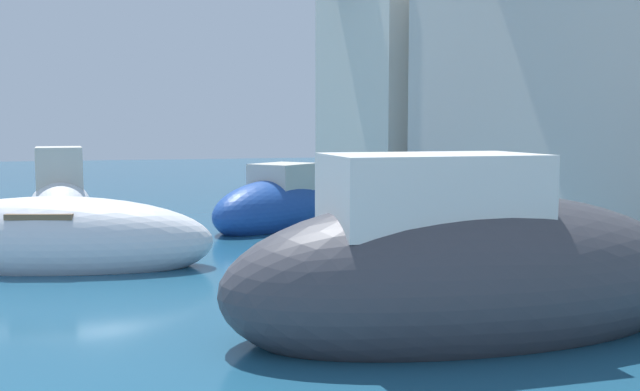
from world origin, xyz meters
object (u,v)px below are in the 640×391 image
(waterfront_building_annex, at_px, (449,47))
(moored_boat_0, at_px, (276,207))
(moored_boat_1, at_px, (464,274))
(moored_boat_3, at_px, (54,242))
(moored_boat_7, at_px, (60,200))

(waterfront_building_annex, bearing_deg, moored_boat_0, -139.69)
(moored_boat_0, distance_m, moored_boat_1, 7.67)
(moored_boat_1, bearing_deg, moored_boat_3, 134.05)
(moored_boat_7, bearing_deg, moored_boat_0, 59.36)
(moored_boat_3, bearing_deg, moored_boat_7, 108.34)
(moored_boat_7, distance_m, waterfront_building_annex, 12.07)
(moored_boat_7, bearing_deg, moored_boat_1, 20.39)
(moored_boat_0, distance_m, moored_boat_3, 5.09)
(waterfront_building_annex, bearing_deg, moored_boat_1, -115.46)
(moored_boat_0, relative_size, moored_boat_7, 0.96)
(moored_boat_0, bearing_deg, moored_boat_3, -2.42)
(moored_boat_0, height_order, moored_boat_3, moored_boat_0)
(moored_boat_3, bearing_deg, waterfront_building_annex, 54.33)
(moored_boat_1, bearing_deg, moored_boat_7, 115.89)
(moored_boat_0, bearing_deg, waterfront_building_annex, 179.66)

